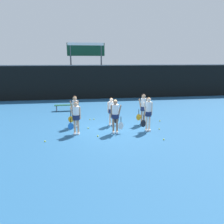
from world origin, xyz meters
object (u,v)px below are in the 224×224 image
Objects in this scene: tennis_ball_0 at (90,119)px; tennis_ball_10 at (164,139)px; player_0 at (76,115)px; player_4 at (112,109)px; tennis_ball_9 at (45,141)px; tennis_ball_2 at (145,121)px; tennis_ball_5 at (98,136)px; tennis_ball_8 at (88,128)px; tennis_ball_3 at (159,129)px; player_1 at (115,113)px; player_5 at (143,106)px; tennis_ball_6 at (113,121)px; bench_courtside at (66,106)px; tennis_ball_7 at (94,119)px; tennis_ball_4 at (160,121)px; player_2 at (148,112)px; player_3 at (75,109)px; tennis_ball_1 at (116,120)px; scoreboard at (86,55)px.

tennis_ball_10 reaches higher than tennis_ball_0.
player_0 reaches higher than tennis_ball_10.
player_4 reaches higher than tennis_ball_9.
tennis_ball_2 and tennis_ball_5 have the same top height.
tennis_ball_2 is at bearing 15.20° from tennis_ball_8.
player_1 is at bearing -175.13° from tennis_ball_3.
player_5 reaches higher than player_1.
tennis_ball_9 reaches higher than tennis_ball_6.
bench_courtside is 3.38m from tennis_ball_7.
player_4 is at bearing 154.41° from tennis_ball_3.
player_4 is 3.19m from tennis_ball_4.
player_1 is 24.52× the size of tennis_ball_4.
tennis_ball_6 is 4.03m from tennis_ball_10.
player_2 is at bearing 9.47° from tennis_ball_9.
tennis_ball_5 is 0.97× the size of tennis_ball_8.
tennis_ball_8 is at bearing -27.89° from player_3.
tennis_ball_10 is at bearing -55.63° from bench_courtside.
tennis_ball_1 is 0.98× the size of tennis_ball_2.
player_0 is 0.94× the size of player_2.
player_2 is 1.03× the size of player_3.
tennis_ball_5 is at bearing -72.54° from tennis_ball_8.
tennis_ball_9 is 5.52m from tennis_ball_10.
tennis_ball_8 reaches higher than tennis_ball_6.
bench_courtside is 1.05× the size of player_4.
player_1 is 0.99× the size of player_3.
tennis_ball_10 reaches higher than tennis_ball_1.
player_3 reaches higher than player_0.
player_0 is at bearing -162.08° from tennis_ball_4.
player_3 is at bearing -159.88° from tennis_ball_6.
tennis_ball_4 reaches higher than tennis_ball_3.
tennis_ball_2 reaches higher than tennis_ball_3.
player_5 reaches higher than player_0.
player_1 is at bearing -83.31° from player_4.
tennis_ball_8 is (-0.33, -10.50, -4.07)m from scoreboard.
bench_courtside is 7.10m from player_2.
tennis_ball_7 is at bearing 76.22° from tennis_ball_8.
player_5 reaches higher than tennis_ball_5.
player_2 is at bearing -94.58° from player_5.
player_2 is at bearing -101.65° from tennis_ball_2.
bench_courtside is at bearing 123.76° from tennis_ball_7.
player_3 is (0.75, -4.10, 0.66)m from bench_courtside.
player_1 is 25.93× the size of tennis_ball_5.
tennis_ball_10 is (2.08, -1.36, -1.01)m from player_1.
tennis_ball_1 is at bearing -12.14° from tennis_ball_7.
bench_courtside is at bearing 132.08° from player_2.
player_5 is 27.40× the size of tennis_ball_1.
player_0 is at bearing -82.43° from bench_courtside.
player_0 is 0.97× the size of player_3.
player_1 is 3.11m from tennis_ball_0.
scoreboard is 3.10× the size of player_0.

